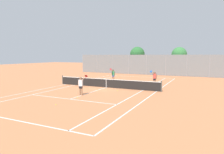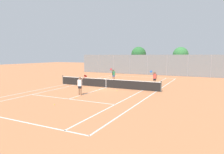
{
  "view_description": "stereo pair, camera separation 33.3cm",
  "coord_description": "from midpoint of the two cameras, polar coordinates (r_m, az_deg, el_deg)",
  "views": [
    {
      "loc": [
        9.79,
        -19.09,
        3.5
      ],
      "look_at": [
        -0.02,
        1.5,
        1.0
      ],
      "focal_mm": 32.0,
      "sensor_mm": 36.0,
      "label": 1
    },
    {
      "loc": [
        10.09,
        -18.95,
        3.5
      ],
      "look_at": [
        -0.02,
        1.5,
        1.0
      ],
      "focal_mm": 32.0,
      "sensor_mm": 36.0,
      "label": 2
    }
  ],
  "objects": [
    {
      "name": "ground_plane",
      "position": [
        21.74,
        -2.1,
        -3.01
      ],
      "size": [
        120.0,
        120.0,
        0.0
      ],
      "primitive_type": "plane",
      "color": "#CC7A4C"
    },
    {
      "name": "court_line_markings",
      "position": [
        21.74,
        -2.1,
        -3.0
      ],
      "size": [
        11.1,
        23.9,
        0.01
      ],
      "color": "silver",
      "rests_on": "ground"
    },
    {
      "name": "tennis_net",
      "position": [
        21.67,
        -2.1,
        -1.68
      ],
      "size": [
        12.0,
        0.1,
        1.07
      ],
      "color": "#474C47",
      "rests_on": "ground"
    },
    {
      "name": "player_near_side",
      "position": [
        17.63,
        -9.42,
        -2.23
      ],
      "size": [
        0.64,
        0.75,
        1.77
      ],
      "color": "#936B4C",
      "rests_on": "ground"
    },
    {
      "name": "player_far_left",
      "position": [
        26.81,
        -0.04,
        0.75
      ],
      "size": [
        0.5,
        0.86,
        1.77
      ],
      "color": "#936B4C",
      "rests_on": "ground"
    },
    {
      "name": "player_far_right",
      "position": [
        23.47,
        11.66,
        -0.17
      ],
      "size": [
        0.72,
        0.72,
        1.77
      ],
      "color": "#936B4C",
      "rests_on": "ground"
    },
    {
      "name": "loose_tennis_ball_0",
      "position": [
        23.05,
        -5.59,
        -2.42
      ],
      "size": [
        0.07,
        0.07,
        0.07
      ],
      "primitive_type": "sphere",
      "color": "#D1DB33",
      "rests_on": "ground"
    },
    {
      "name": "loose_tennis_ball_1",
      "position": [
        16.8,
        -10.46,
        -5.76
      ],
      "size": [
        0.07,
        0.07,
        0.07
      ],
      "primitive_type": "sphere",
      "color": "#D1DB33",
      "rests_on": "ground"
    },
    {
      "name": "loose_tennis_ball_2",
      "position": [
        19.64,
        1.12,
        -3.91
      ],
      "size": [
        0.07,
        0.07,
        0.07
      ],
      "primitive_type": "sphere",
      "color": "#D1DB33",
      "rests_on": "ground"
    },
    {
      "name": "loose_tennis_ball_3",
      "position": [
        14.77,
        -16.35,
        -7.58
      ],
      "size": [
        0.07,
        0.07,
        0.07
      ],
      "primitive_type": "sphere",
      "color": "#D1DB33",
      "rests_on": "ground"
    },
    {
      "name": "loose_tennis_ball_4",
      "position": [
        32.28,
        1.4,
        0.09
      ],
      "size": [
        0.07,
        0.07,
        0.07
      ],
      "primitive_type": "sphere",
      "color": "#D1DB33",
      "rests_on": "ground"
    },
    {
      "name": "back_fence",
      "position": [
        36.26,
        9.55,
        3.48
      ],
      "size": [
        27.21,
        0.08,
        3.6
      ],
      "color": "gray",
      "rests_on": "ground"
    },
    {
      "name": "tree_behind_left",
      "position": [
        40.52,
        7.11,
        6.37
      ],
      "size": [
        2.92,
        2.92,
        5.17
      ],
      "color": "brown",
      "rests_on": "ground"
    },
    {
      "name": "tree_behind_right",
      "position": [
        37.69,
        18.32,
        5.98
      ],
      "size": [
        2.7,
        2.7,
        4.95
      ],
      "color": "brown",
      "rests_on": "ground"
    }
  ]
}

